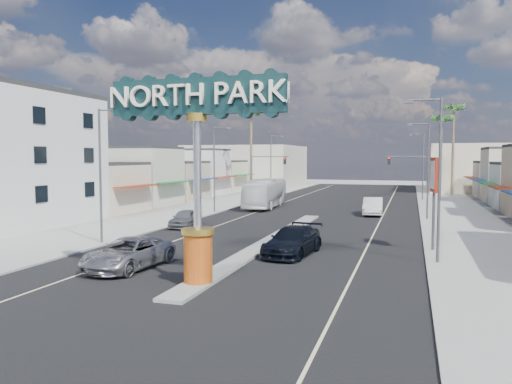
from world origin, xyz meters
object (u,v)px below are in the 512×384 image
Objects in this scene: traffic_signal_left at (265,169)px; palm_right_mid at (442,123)px; streetlight_l_mid at (216,164)px; suv_left at (128,254)px; gateway_sign at (197,155)px; palm_left_far at (251,118)px; streetlight_r_near at (436,171)px; city_bus at (265,193)px; suv_right at (293,241)px; bank_pylon_sign at (434,180)px; car_parked_left at (185,218)px; traffic_signal_right at (412,170)px; streetlight_l_far at (272,162)px; car_parked_right at (373,206)px; palm_right_far at (454,113)px; streetlight_l_near at (102,169)px; streetlight_r_mid at (426,165)px; streetlight_r_far at (422,163)px.

palm_right_mid is (22.18, 12.01, 6.33)m from traffic_signal_left.
suv_left is (5.55, -25.94, -4.27)m from streetlight_l_mid.
gateway_sign is 0.70× the size of palm_left_far.
streetlight_r_near reaches higher than city_bus.
streetlight_r_near is at bearing 37.55° from gateway_sign.
bank_pylon_sign reaches higher than suv_right.
palm_right_mid reaches higher than gateway_sign.
streetlight_r_near is 1.57× the size of suv_left.
city_bus is at bearing -136.23° from palm_right_mid.
car_parked_left is (-3.85, 14.94, -0.05)m from suv_left.
gateway_sign is 1.53× the size of traffic_signal_left.
streetlight_r_near is at bearing 4.93° from suv_right.
car_parked_left is (-17.91, -24.99, -3.52)m from traffic_signal_right.
streetlight_l_far is 0.76× the size of city_bus.
car_parked_right reaches higher than suv_right.
palm_right_far reaches higher than car_parked_right.
traffic_signal_left is 1.04× the size of suv_right.
streetlight_r_near is at bearing -80.64° from car_parked_right.
bank_pylon_sign is at bearing -95.34° from palm_right_far.
streetlight_l_near is 1.00× the size of streetlight_r_mid.
palm_left_far is at bearing -175.12° from streetlight_r_far.
suv_left is at bearing -109.00° from palm_right_mid.
traffic_signal_left is 10.14m from palm_left_far.
palm_left_far reaches higher than car_parked_left.
suv_left is (-15.31, -25.94, -4.27)m from streetlight_r_mid.
car_parked_left is (-21.73, -37.00, -9.85)m from palm_right_mid.
palm_left_far is 30.48m from palm_right_far.
streetlight_r_near is at bearing -97.47° from bank_pylon_sign.
traffic_signal_right is 0.67× the size of streetlight_r_mid.
suv_left is at bearing -77.92° from streetlight_l_mid.
car_parked_left is (-8.73, 17.02, -5.18)m from gateway_sign.
streetlight_l_mid is 1.68× the size of car_parked_right.
palm_right_far is 35.10m from city_bus.
car_parked_right is 0.46× the size of city_bus.
streetlight_l_far is at bearing 133.48° from streetlight_r_mid.
car_parked_right is (-9.50, -29.33, -11.50)m from palm_right_far.
streetlight_r_far is at bearing 86.00° from suv_right.
streetlight_r_far is 0.74× the size of palm_right_mid.
car_parked_right reaches higher than car_parked_left.
city_bus reaches higher than car_parked_right.
streetlight_l_far and streetlight_r_near have the same top height.
streetlight_l_far is at bearing 113.98° from suv_right.
bank_pylon_sign reaches higher than suv_left.
suv_right is at bearing -44.41° from car_parked_left.
streetlight_l_near is 28.90m from streetlight_r_mid.
car_parked_left is (-23.73, -43.00, -11.63)m from palm_right_far.
suv_right is at bearing 73.40° from gateway_sign.
palm_right_far is 2.45× the size of suv_left.
palm_left_far is at bearing 116.46° from bank_pylon_sign.
palm_right_far reaches higher than palm_left_far.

